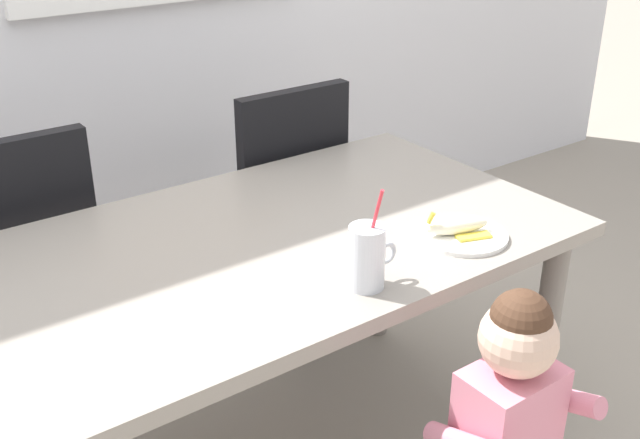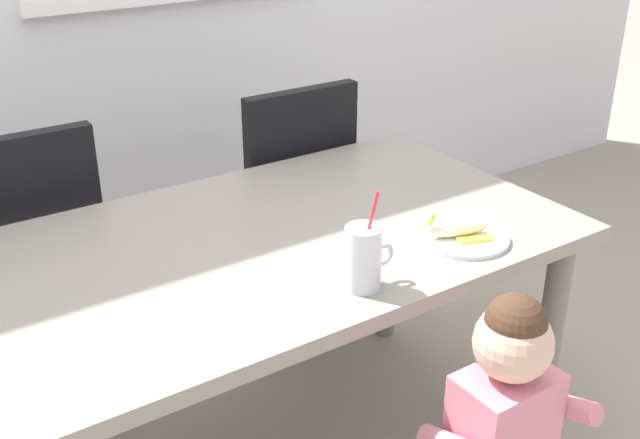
% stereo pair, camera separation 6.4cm
% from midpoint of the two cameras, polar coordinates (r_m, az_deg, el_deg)
% --- Properties ---
extents(dining_table, '(1.57, 0.90, 0.76)m').
position_cam_midpoint_polar(dining_table, '(2.00, -2.88, -3.79)').
color(dining_table, gray).
rests_on(dining_table, ground).
extents(dining_chair_left, '(0.44, 0.45, 0.96)m').
position_cam_midpoint_polar(dining_chair_left, '(2.48, -20.32, -2.55)').
color(dining_chair_left, black).
rests_on(dining_chair_left, ground).
extents(dining_chair_right, '(0.44, 0.45, 0.96)m').
position_cam_midpoint_polar(dining_chair_right, '(2.74, -1.95, 1.77)').
color(dining_chair_right, black).
rests_on(dining_chair_right, ground).
extents(toddler_standing, '(0.33, 0.24, 0.84)m').
position_cam_midpoint_polar(toddler_standing, '(1.79, 14.58, -14.19)').
color(toddler_standing, '#3F4760').
rests_on(toddler_standing, ground).
extents(milk_cup, '(0.13, 0.08, 0.25)m').
position_cam_midpoint_polar(milk_cup, '(1.71, 4.32, -3.12)').
color(milk_cup, silver).
rests_on(milk_cup, dining_table).
extents(snack_plate, '(0.23, 0.23, 0.01)m').
position_cam_midpoint_polar(snack_plate, '(1.98, 11.59, -1.33)').
color(snack_plate, white).
rests_on(snack_plate, dining_table).
extents(peeled_banana, '(0.17, 0.13, 0.07)m').
position_cam_midpoint_polar(peeled_banana, '(1.97, 11.25, -0.69)').
color(peeled_banana, '#F4EAC6').
rests_on(peeled_banana, snack_plate).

